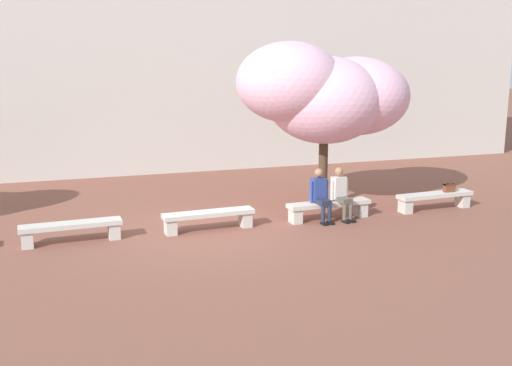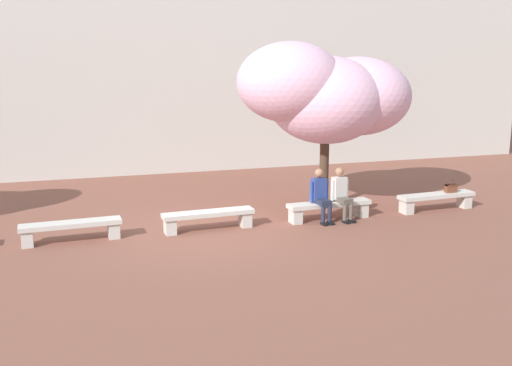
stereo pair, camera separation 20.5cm
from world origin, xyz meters
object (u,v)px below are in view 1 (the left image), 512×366
Objects in this scene: cherry_tree_main at (326,94)px; stone_bench_near_west at (71,229)px; person_seated_right at (341,191)px; handbag at (449,187)px; person_seated_left at (320,193)px; stone_bench_center at (209,217)px; stone_bench_near_east at (329,207)px; stone_bench_east_end at (435,198)px.

stone_bench_near_west is at bearing -168.64° from cherry_tree_main.
person_seated_right is at bearing -96.76° from cherry_tree_main.
person_seated_left is at bearing -179.15° from handbag.
cherry_tree_main reaches higher than person_seated_left.
cherry_tree_main is (6.54, 1.31, 2.68)m from stone_bench_near_west.
person_seated_left is at bearing -0.52° from stone_bench_near_west.
stone_bench_center is at bearing -179.98° from handbag.
stone_bench_near_east is 0.47m from person_seated_left.
cherry_tree_main reaches higher than person_seated_right.
stone_bench_near_east and stone_bench_east_end have the same top height.
stone_bench_near_east is 3.01m from cherry_tree_main.
handbag is (3.73, 0.06, -0.12)m from person_seated_left.
cherry_tree_main is at bearing 156.57° from handbag.
cherry_tree_main is at bearing 83.24° from person_seated_right.
cherry_tree_main is (0.71, 1.37, 2.29)m from person_seated_left.
person_seated_left reaches higher than stone_bench_near_west.
person_seated_right is (0.28, -0.05, 0.39)m from stone_bench_near_east.
person_seated_left reaches higher than stone_bench_east_end.
handbag is 0.07× the size of cherry_tree_main.
stone_bench_near_west and stone_bench_near_east have the same top height.
stone_bench_near_west is at bearing 180.00° from stone_bench_near_east.
stone_bench_east_end is 3.96m from cherry_tree_main.
stone_bench_east_end is at bearing -179.72° from handbag.
person_seated_left is 2.76m from cherry_tree_main.
stone_bench_east_end is 1.68× the size of person_seated_right.
handbag is at bearing 0.98° from person_seated_right.
stone_bench_center is at bearing -159.39° from cherry_tree_main.
stone_bench_near_east is 6.38× the size of handbag.
cherry_tree_main is (0.45, 1.31, 2.68)m from stone_bench_near_east.
stone_bench_center and stone_bench_near_east have the same top height.
stone_bench_near_west is 3.05m from stone_bench_center.
stone_bench_near_east is 1.68× the size of person_seated_right.
person_seated_left is (-3.31, -0.05, 0.39)m from stone_bench_east_end.
person_seated_left is 3.74m from handbag.
stone_bench_east_end is 1.68× the size of person_seated_left.
stone_bench_center is at bearing 180.00° from stone_bench_near_east.
cherry_tree_main reaches higher than stone_bench_center.
stone_bench_near_east is 1.00× the size of stone_bench_east_end.
person_seated_right is at bearing 0.07° from person_seated_left.
person_seated_left and person_seated_right have the same top height.
cherry_tree_main is at bearing 62.55° from person_seated_left.
cherry_tree_main reaches higher than stone_bench_near_west.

